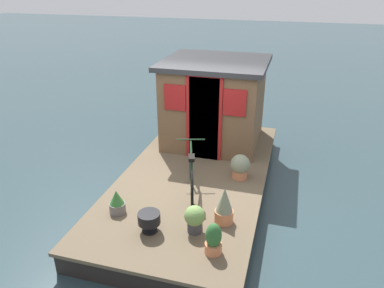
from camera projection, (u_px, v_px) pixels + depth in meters
The scene contains 10 objects.
ground_plane at pixel (195, 191), 7.23m from camera, with size 60.00×60.00×0.00m, color #2D4247.
houseboat_deck at pixel (195, 182), 7.15m from camera, with size 5.41×2.65×0.41m.
houseboat_cabin at pixel (214, 102), 8.07m from camera, with size 2.05×2.18×1.83m.
bicycle at pixel (191, 173), 6.28m from camera, with size 1.70×0.65×0.82m.
potted_plant_basil at pixel (224, 206), 5.56m from camera, with size 0.29×0.29×0.59m.
potted_plant_ivy at pixel (195, 218), 5.36m from camera, with size 0.30×0.30×0.43m.
potted_plant_geranium at pixel (117, 202), 5.82m from camera, with size 0.26×0.26×0.40m.
potted_plant_succulent at pixel (213, 240), 4.96m from camera, with size 0.24×0.24×0.47m.
potted_plant_fern at pixel (240, 166), 6.79m from camera, with size 0.36×0.36×0.47m.
charcoal_grill at pixel (149, 219), 5.38m from camera, with size 0.33×0.33×0.31m.
Camera 1 is at (-5.96, -1.64, 3.86)m, focal length 34.57 mm.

